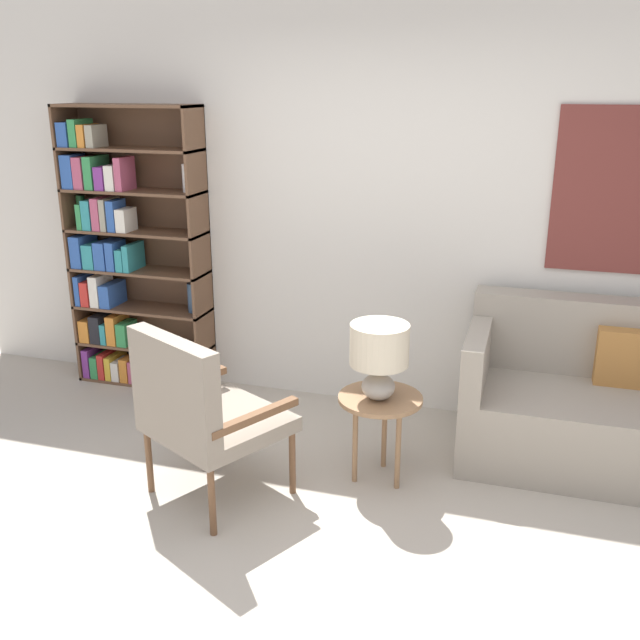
# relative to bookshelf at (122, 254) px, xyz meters

# --- Properties ---
(ground_plane) EXTENTS (14.00, 14.00, 0.00)m
(ground_plane) POSITION_rel_bookshelf_xyz_m (1.86, -1.84, -0.97)
(ground_plane) COLOR #B2A899
(wall_back) EXTENTS (6.40, 0.08, 2.70)m
(wall_back) POSITION_rel_bookshelf_xyz_m (1.89, 0.18, 0.38)
(wall_back) COLOR silver
(wall_back) RESTS_ON ground_plane
(bookshelf) EXTENTS (1.01, 0.30, 2.01)m
(bookshelf) POSITION_rel_bookshelf_xyz_m (0.00, 0.00, 0.00)
(bookshelf) COLOR brown
(bookshelf) RESTS_ON ground_plane
(armchair) EXTENTS (0.86, 0.85, 0.96)m
(armchair) POSITION_rel_bookshelf_xyz_m (1.25, -1.36, -0.42)
(armchair) COLOR brown
(armchair) RESTS_ON ground_plane
(couch) EXTENTS (1.81, 0.84, 0.92)m
(couch) POSITION_rel_bookshelf_xyz_m (3.42, -0.26, -0.63)
(couch) COLOR #9E9384
(couch) RESTS_ON ground_plane
(side_table) EXTENTS (0.47, 0.47, 0.51)m
(side_table) POSITION_rel_bookshelf_xyz_m (2.10, -0.85, -0.52)
(side_table) COLOR #99704C
(side_table) RESTS_ON ground_plane
(table_lamp) EXTENTS (0.32, 0.32, 0.43)m
(table_lamp) POSITION_rel_bookshelf_xyz_m (2.09, -0.89, -0.19)
(table_lamp) COLOR #A59E93
(table_lamp) RESTS_ON side_table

